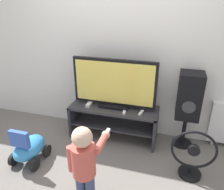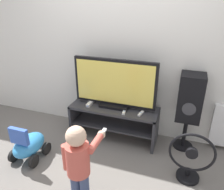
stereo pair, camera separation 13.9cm
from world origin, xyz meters
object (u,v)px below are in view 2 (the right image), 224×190
at_px(game_console, 90,103).
at_px(speaker_tower, 190,100).
at_px(child, 79,159).
at_px(television, 115,84).
at_px(remote_primary, 141,113).
at_px(ride_on_toy, 29,145).
at_px(remote_secondary, 124,112).
at_px(floor_fan, 191,159).

relative_size(game_console, speaker_tower, 0.18).
bearing_deg(child, television, 91.94).
bearing_deg(game_console, child, -70.77).
bearing_deg(remote_primary, ride_on_toy, -150.27).
xyz_separation_m(remote_secondary, child, (-0.13, -1.02, 0.01)).
bearing_deg(television, ride_on_toy, -136.86).
bearing_deg(floor_fan, remote_secondary, 156.37).
height_order(game_console, child, child).
xyz_separation_m(television, floor_fan, (1.03, -0.50, -0.54)).
distance_m(floor_fan, ride_on_toy, 1.90).
bearing_deg(ride_on_toy, game_console, 55.65).
distance_m(remote_secondary, child, 1.03).
bearing_deg(ride_on_toy, remote_secondary, 33.49).
height_order(remote_secondary, floor_fan, floor_fan).
distance_m(speaker_tower, floor_fan, 0.73).
distance_m(remote_primary, speaker_tower, 0.63).
relative_size(remote_primary, speaker_tower, 0.13).
xyz_separation_m(remote_primary, speaker_tower, (0.57, 0.17, 0.21)).
xyz_separation_m(remote_primary, remote_secondary, (-0.21, -0.03, 0.00)).
height_order(remote_primary, speaker_tower, speaker_tower).
relative_size(game_console, remote_primary, 1.39).
xyz_separation_m(television, remote_secondary, (0.17, -0.12, -0.32)).
bearing_deg(television, game_console, -171.30).
relative_size(remote_secondary, ride_on_toy, 0.27).
height_order(remote_primary, remote_secondary, same).
xyz_separation_m(television, child, (0.04, -1.14, -0.30)).
bearing_deg(remote_secondary, remote_primary, 8.01).
relative_size(child, ride_on_toy, 1.71).
distance_m(remote_primary, floor_fan, 0.80).
height_order(remote_secondary, child, child).
bearing_deg(television, child, -88.06).
relative_size(game_console, ride_on_toy, 0.37).
distance_m(television, remote_primary, 0.51).
bearing_deg(game_console, remote_secondary, -7.45).
bearing_deg(child, floor_fan, 32.76).
bearing_deg(speaker_tower, television, -175.31).
bearing_deg(speaker_tower, remote_secondary, -165.83).
distance_m(child, ride_on_toy, 1.00).
xyz_separation_m(game_console, floor_fan, (1.37, -0.44, -0.24)).
distance_m(game_console, speaker_tower, 1.31).
distance_m(television, floor_fan, 1.27).
relative_size(speaker_tower, floor_fan, 1.75).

